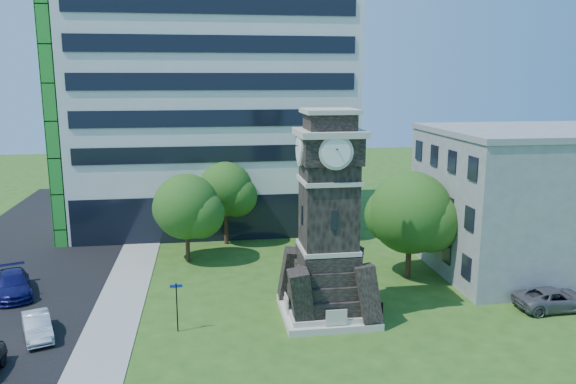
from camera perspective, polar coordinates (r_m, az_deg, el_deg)
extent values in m
plane|color=#275117|center=(32.20, -0.64, -14.09)|extent=(160.00, 160.00, 0.00)
cube|color=gray|center=(36.95, -16.79, -11.07)|extent=(3.00, 70.00, 0.06)
cube|color=beige|center=(34.39, 3.97, -12.01)|extent=(5.40, 5.40, 0.40)
cube|color=beige|center=(34.25, 3.98, -11.48)|extent=(4.80, 4.80, 0.30)
cube|color=black|center=(32.24, 4.14, -0.53)|extent=(3.00, 3.00, 6.40)
cube|color=beige|center=(32.99, 4.07, -5.63)|extent=(3.25, 3.25, 0.25)
cube|color=beige|center=(32.04, 4.17, 1.22)|extent=(3.25, 3.25, 0.25)
cube|color=black|center=(31.02, 4.72, -2.92)|extent=(0.35, 0.08, 1.10)
cube|color=black|center=(31.77, 4.22, 4.41)|extent=(3.30, 3.30, 1.60)
cube|color=beige|center=(31.67, 4.24, 6.03)|extent=(3.70, 3.70, 0.35)
cylinder|color=white|center=(30.06, 4.95, 3.99)|extent=(1.56, 0.06, 1.56)
cylinder|color=white|center=(31.43, 1.06, 4.37)|extent=(0.06, 1.56, 1.56)
cube|color=black|center=(31.62, 4.26, 7.11)|extent=(2.60, 2.60, 0.90)
cube|color=beige|center=(31.58, 4.27, 8.20)|extent=(3.00, 3.00, 0.25)
cube|color=white|center=(54.77, -7.61, 11.54)|extent=(25.00, 15.00, 28.00)
cube|color=black|center=(49.05, -7.10, -2.61)|extent=(24.50, 0.80, 4.00)
cube|color=#96999B|center=(44.74, 24.11, -0.98)|extent=(15.00, 12.00, 10.00)
cube|color=#96999B|center=(44.00, 24.67, 5.65)|extent=(15.20, 12.20, 0.40)
imported|color=#B5B8BD|center=(34.31, -24.12, -12.32)|extent=(2.60, 4.05, 1.26)
imported|color=#11114D|center=(41.08, -26.14, -8.41)|extent=(3.69, 5.49, 1.48)
imported|color=#56565B|center=(38.47, 25.44, -9.79)|extent=(4.87, 2.33, 1.34)
cube|color=black|center=(34.25, 6.23, -11.80)|extent=(0.07, 0.51, 0.79)
cube|color=black|center=(34.76, 9.36, -11.53)|extent=(0.07, 0.51, 0.79)
cube|color=black|center=(34.45, 7.81, -11.49)|extent=(2.04, 0.54, 0.05)
cube|color=black|center=(34.55, 7.71, -10.85)|extent=(2.04, 0.05, 0.45)
cylinder|color=black|center=(32.34, -11.21, -11.43)|extent=(0.07, 0.07, 2.85)
cube|color=navy|center=(31.88, -11.30, -9.35)|extent=(0.68, 0.05, 0.17)
cylinder|color=#332114|center=(43.94, -10.15, -5.38)|extent=(0.32, 0.32, 2.53)
sphere|color=#326A1F|center=(43.15, -10.29, -1.46)|extent=(4.99, 4.99, 4.99)
sphere|color=#326A1F|center=(42.76, -8.95, -2.21)|extent=(3.74, 3.74, 3.74)
sphere|color=#326A1F|center=(43.86, -11.39, -1.67)|extent=(3.49, 3.49, 3.49)
cylinder|color=#332114|center=(48.03, -6.30, -3.66)|extent=(0.35, 0.35, 2.77)
sphere|color=#1E5218|center=(47.26, -6.39, 0.30)|extent=(4.59, 4.59, 4.59)
sphere|color=#1E5218|center=(46.95, -5.23, -0.42)|extent=(3.44, 3.44, 3.44)
sphere|color=#1E5218|center=(47.86, -7.37, 0.04)|extent=(3.21, 3.21, 3.21)
cylinder|color=#332114|center=(49.78, 3.90, -3.42)|extent=(0.33, 0.33, 2.17)
sphere|color=#2C591A|center=(49.16, 3.95, -0.44)|extent=(4.29, 4.29, 4.29)
sphere|color=#2C591A|center=(49.03, 5.03, -0.99)|extent=(3.22, 3.22, 3.22)
sphere|color=#2C591A|center=(49.57, 2.96, -0.61)|extent=(3.00, 3.00, 3.00)
cylinder|color=#332114|center=(40.80, 12.13, -6.64)|extent=(0.39, 0.39, 2.75)
sphere|color=#25661E|center=(39.89, 12.33, -2.04)|extent=(5.76, 5.76, 5.76)
sphere|color=#25661E|center=(39.92, 14.14, -2.91)|extent=(4.32, 4.32, 4.32)
sphere|color=#25661E|center=(40.28, 10.61, -2.29)|extent=(4.03, 4.03, 4.03)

